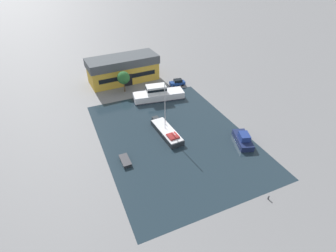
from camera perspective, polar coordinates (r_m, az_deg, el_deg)
ground_plane at (r=54.56m, az=1.25°, el=-2.48°), size 440.00×440.00×0.00m
water_canal at (r=54.56m, az=1.25°, el=-2.47°), size 28.82×39.30×0.01m
warehouse_building at (r=78.04m, az=-9.74°, el=12.14°), size 20.30×8.91×7.17m
quay_tree_near_building at (r=71.43m, az=-9.65°, el=10.32°), size 3.36×3.36×5.73m
parked_car at (r=75.22m, az=2.06°, el=9.45°), size 4.51×2.38×1.81m
sailboat_moored at (r=55.09m, az=-0.36°, el=-1.17°), size 3.56×11.18×11.64m
motor_cruiser at (r=67.89m, az=-2.19°, el=6.97°), size 13.47×5.92×3.82m
small_dinghy at (r=49.13m, az=-9.28°, el=-7.47°), size 1.60×3.46×0.66m
cabin_boat at (r=54.75m, az=16.02°, el=-2.79°), size 4.46×6.76×2.33m
mooring_bollard at (r=45.36m, az=21.05°, el=-14.30°), size 0.26×0.26×0.76m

